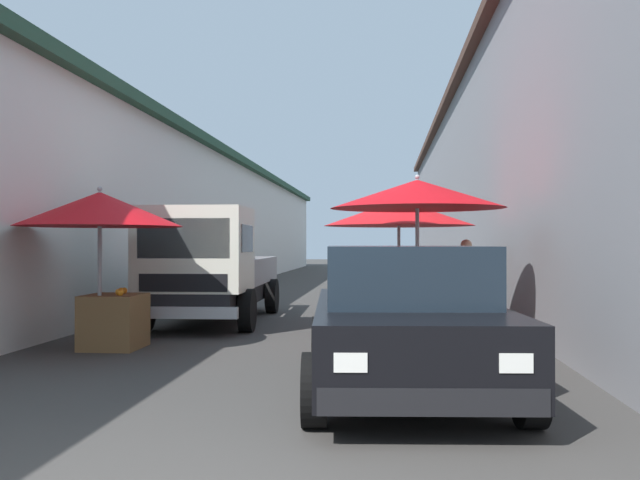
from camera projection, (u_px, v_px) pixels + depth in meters
name	position (u px, v px, depth m)	size (l,w,h in m)	color
ground	(327.00, 303.00, 16.75)	(90.00, 90.00, 0.00)	#3D3A38
building_left_whitewash	(90.00, 217.00, 19.67)	(49.80, 7.50, 4.47)	silver
building_right_concrete	(594.00, 181.00, 18.34)	(49.80, 7.50, 6.33)	gray
fruit_stall_far_left	(102.00, 228.00, 9.32)	(2.26, 2.26, 2.26)	#9E9EA3
fruit_stall_near_left	(418.00, 214.00, 9.77)	(2.53, 2.53, 2.47)	#9E9EA3
fruit_stall_near_right	(400.00, 222.00, 12.35)	(2.75, 2.75, 2.35)	#9E9EA3
hatchback_car	(404.00, 317.00, 6.76)	(4.02, 2.16, 1.45)	black
delivery_truck	(205.00, 268.00, 11.96)	(4.97, 2.08, 2.08)	black
vendor_by_crates	(466.00, 276.00, 12.37)	(0.45, 0.48, 1.55)	#665B4C
parked_scooter	(466.00, 295.00, 13.33)	(1.69, 0.48, 1.14)	black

